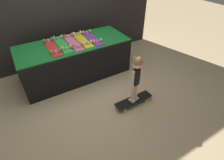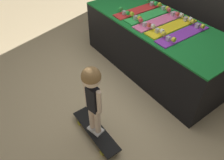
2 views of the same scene
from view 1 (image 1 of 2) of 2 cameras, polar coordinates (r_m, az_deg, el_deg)
ground_plane at (r=3.45m, az=-7.81°, el=-2.69°), size 16.00×16.00×0.00m
back_wall at (r=3.99m, az=-17.95°, el=23.01°), size 4.70×0.10×2.64m
display_rack at (r=3.66m, az=-11.86°, el=6.54°), size 2.12×0.88×0.74m
skateboard_red_on_rack at (r=3.40m, az=-18.98°, el=10.14°), size 0.18×0.76×0.09m
skateboard_green_on_rack at (r=3.46m, az=-15.94°, el=11.25°), size 0.18×0.76×0.09m
skateboard_pink_on_rack at (r=3.48m, az=-12.67°, el=11.99°), size 0.18×0.76×0.09m
skateboard_yellow_on_rack at (r=3.56m, az=-9.74°, el=12.93°), size 0.18×0.76×0.09m
skateboard_purple_on_rack at (r=3.60m, az=-6.59°, el=13.54°), size 0.18×0.76×0.09m
skateboard_on_floor at (r=3.09m, az=7.05°, el=-6.60°), size 0.70×0.18×0.09m
child at (r=2.70m, az=8.03°, el=2.83°), size 0.20×0.17×0.86m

